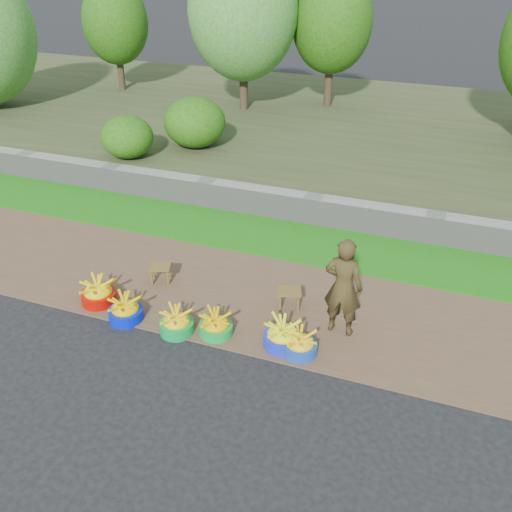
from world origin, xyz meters
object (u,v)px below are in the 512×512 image
at_px(basin_e, 283,336).
at_px(basin_f, 300,344).
at_px(stool_right, 289,294).
at_px(basin_a, 98,293).
at_px(basin_b, 126,310).
at_px(stool_left, 160,269).
at_px(vendor_woman, 343,287).
at_px(basin_d, 216,326).
at_px(basin_c, 177,323).

relative_size(basin_e, basin_f, 1.13).
bearing_deg(basin_f, stool_right, 115.63).
bearing_deg(basin_a, basin_b, -20.07).
xyz_separation_m(stool_left, vendor_woman, (2.97, -0.25, 0.49)).
bearing_deg(stool_left, basin_a, -125.44).
distance_m(basin_d, stool_right, 1.23).
relative_size(basin_a, basin_d, 1.13).
bearing_deg(vendor_woman, basin_a, 13.44).
relative_size(basin_e, stool_right, 1.27).
distance_m(basin_c, stool_right, 1.70).
height_order(basin_c, basin_d, basin_c).
relative_size(stool_left, vendor_woman, 0.28).
bearing_deg(vendor_woman, basin_f, 63.87).
bearing_deg(basin_e, vendor_woman, 42.22).
bearing_deg(basin_f, basin_e, 164.94).
distance_m(basin_e, stool_right, 0.90).
distance_m(basin_a, basin_d, 1.97).
height_order(stool_left, stool_right, stool_right).
bearing_deg(stool_left, basin_b, -89.31).
distance_m(basin_b, stool_left, 1.06).
bearing_deg(basin_e, basin_b, -174.51).
bearing_deg(stool_right, basin_c, -139.55).
bearing_deg(basin_d, basin_a, 177.44).
bearing_deg(stool_left, basin_f, -19.34).
relative_size(basin_c, stool_left, 1.18).
bearing_deg(stool_right, basin_f, -64.37).
bearing_deg(vendor_woman, basin_c, 24.97).
bearing_deg(stool_right, stool_left, -178.92).
height_order(basin_e, vendor_woman, vendor_woman).
xyz_separation_m(basin_e, vendor_woman, (0.65, 0.59, 0.57)).
bearing_deg(stool_left, basin_c, -51.77).
bearing_deg(stool_left, vendor_woman, -4.81).
bearing_deg(basin_c, basin_b, 179.70).
relative_size(basin_a, basin_f, 1.13).
height_order(basin_c, basin_e, basin_e).
bearing_deg(basin_a, basin_c, -8.98).
bearing_deg(basin_e, basin_a, 179.99).
bearing_deg(basin_f, vendor_woman, 59.78).
xyz_separation_m(basin_b, vendor_woman, (2.95, 0.81, 0.58)).
distance_m(stool_left, vendor_woman, 3.02).
relative_size(basin_b, basin_e, 0.94).
xyz_separation_m(basin_c, stool_right, (1.29, 1.10, 0.10)).
relative_size(basin_f, stool_right, 1.12).
height_order(basin_b, basin_e, basin_e).
distance_m(basin_f, stool_right, 1.06).
bearing_deg(vendor_woman, basin_b, 19.39).
bearing_deg(basin_a, basin_d, -2.56).
distance_m(basin_d, basin_f, 1.21).
relative_size(basin_c, basin_d, 1.02).
xyz_separation_m(basin_b, basin_f, (2.57, 0.15, -0.01)).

